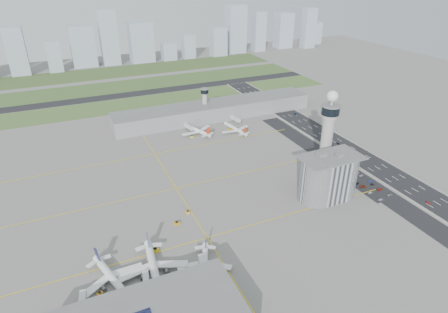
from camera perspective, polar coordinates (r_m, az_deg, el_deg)
name	(u,v)px	position (r m, az deg, el deg)	size (l,w,h in m)	color
ground	(245,197)	(260.94, 3.16, -6.15)	(1000.00, 1000.00, 0.00)	gray
grass_strip_0	(142,103)	(449.09, -12.46, 7.99)	(480.00, 50.00, 0.08)	#4B6E34
grass_strip_1	(129,86)	(519.56, -14.35, 10.40)	(480.00, 60.00, 0.08)	#3E5B2B
grass_strip_2	(118,72)	(595.94, -15.88, 12.33)	(480.00, 70.00, 0.08)	#3E5528
runway	(135,94)	(483.68, -13.46, 9.27)	(480.00, 22.00, 0.10)	black
highway	(372,164)	(323.67, 21.62, -1.13)	(28.00, 500.00, 0.10)	black
barrier_left	(359,167)	(314.20, 19.82, -1.55)	(0.60, 500.00, 1.20)	#9E9E99
barrier_right	(385,160)	(332.98, 23.36, -0.56)	(0.60, 500.00, 1.20)	#9E9E99
landside_road	(356,177)	(301.31, 19.52, -2.90)	(18.00, 260.00, 0.08)	black
parking_lot	(366,185)	(292.89, 20.77, -4.04)	(20.00, 44.00, 0.10)	black
taxiway_line_h_0	(207,238)	(225.56, -2.58, -12.29)	(260.00, 0.60, 0.01)	yellow
taxiway_line_h_1	(176,188)	(272.00, -7.30, -4.83)	(260.00, 0.60, 0.01)	yellow
taxiway_line_h_2	(155,154)	(322.94, -10.53, 0.39)	(260.00, 0.60, 0.01)	yellow
taxiway_line_v	(176,188)	(272.00, -7.30, -4.83)	(0.60, 260.00, 0.01)	yellow
control_tower	(328,129)	(286.83, 15.56, 4.00)	(14.00, 14.00, 64.50)	#ADAAA5
secondary_tower	(205,101)	(387.73, -2.94, 8.47)	(8.60, 8.60, 31.90)	#ADAAA5
admin_building	(328,177)	(263.16, 15.62, -3.01)	(42.00, 24.00, 33.50)	#B2B2B7
terminal_pier	(215,110)	(393.13, -1.43, 7.08)	(210.00, 32.00, 15.80)	gray
airplane_near_a	(112,275)	(203.21, -16.66, -16.97)	(39.46, 33.54, 11.05)	white
airplane_near_b	(154,266)	(202.76, -10.69, -16.04)	(43.05, 36.59, 12.05)	white
airplane_near_c	(204,264)	(202.65, -3.02, -15.98)	(34.47, 29.30, 9.65)	white
airplane_far_a	(196,127)	(356.67, -4.25, 4.43)	(39.67, 33.72, 11.11)	white
airplane_far_b	(235,127)	(359.08, 1.72, 4.56)	(35.59, 30.26, 9.97)	white
jet_bridge_near_1	(148,296)	(193.57, -11.58, -20.09)	(14.00, 3.00, 5.70)	silver
jet_bridge_near_2	(206,277)	(198.77, -2.76, -17.83)	(14.00, 3.00, 5.70)	silver
jet_bridge_far_0	(185,126)	(368.72, -5.91, 4.69)	(14.00, 3.00, 5.70)	silver
jet_bridge_far_1	(232,118)	(385.81, 1.16, 5.88)	(14.00, 3.00, 5.70)	silver
tug_0	(100,293)	(203.16, -18.40, -19.17)	(1.96, 2.85, 1.65)	orange
tug_1	(177,223)	(236.81, -7.20, -10.00)	(2.36, 3.44, 2.00)	orange
tug_2	(155,250)	(219.54, -10.46, -13.77)	(2.45, 3.56, 2.07)	yellow
tug_3	(188,212)	(245.57, -5.56, -8.40)	(2.12, 3.08, 1.79)	#FDAF2E
tug_4	(192,137)	(349.26, -4.93, 3.05)	(2.00, 2.90, 1.69)	yellow
tug_5	(230,129)	(364.60, 0.94, 4.24)	(2.20, 3.20, 1.86)	#CFA707
car_lot_0	(381,199)	(278.31, 22.76, -6.04)	(1.34, 3.34, 1.14)	silver
car_lot_1	(370,193)	(283.42, 21.42, -5.15)	(1.17, 3.36, 1.11)	gray
car_lot_2	(363,186)	(288.91, 20.44, -4.29)	(2.18, 4.72, 1.31)	maroon
car_lot_3	(357,183)	(291.46, 19.58, -3.85)	(1.68, 4.12, 1.20)	black
car_lot_4	(351,178)	(296.84, 18.72, -3.12)	(1.29, 3.21, 1.09)	navy
car_lot_5	(344,175)	(299.42, 17.79, -2.68)	(1.36, 3.90, 1.29)	silver
car_lot_6	(390,195)	(285.96, 23.97, -5.36)	(2.01, 4.36, 1.21)	#9B9B9B
car_lot_7	(380,189)	(289.80, 22.63, -4.62)	(1.79, 4.39, 1.27)	#B11E0E
car_lot_8	(372,184)	(294.10, 21.68, -3.96)	(1.33, 3.30, 1.12)	black
car_lot_9	(370,181)	(297.46, 21.41, -3.54)	(1.28, 3.66, 1.21)	navy
car_lot_10	(361,175)	(303.02, 20.19, -2.73)	(1.86, 4.04, 1.12)	#AEABBE
car_lot_11	(357,173)	(305.28, 19.56, -2.37)	(1.82, 4.47, 1.30)	gray
car_hw_0	(428,203)	(288.18, 28.68, -6.22)	(1.49, 3.70, 1.26)	#AD2428
car_hw_1	(338,143)	(350.34, 16.99, 1.92)	(1.21, 3.46, 1.14)	black
car_hw_2	(296,114)	(410.71, 10.86, 6.40)	(1.81, 3.92, 1.09)	#152C48
car_hw_4	(258,99)	(450.48, 5.22, 8.66)	(1.40, 3.47, 1.18)	gray
skyline_bldg_5	(17,51)	(623.91, -29.06, 13.83)	(25.49, 20.39, 66.89)	#9EADC1
skyline_bldg_6	(54,56)	(622.33, -24.46, 13.72)	(20.04, 16.03, 45.20)	#9EADC1
skyline_bldg_7	(83,46)	(640.92, -20.72, 15.46)	(35.76, 28.61, 61.22)	#9EADC1
skyline_bldg_8	(109,37)	(637.75, -17.15, 16.95)	(26.33, 21.06, 83.39)	#9EADC1
skyline_bldg_9	(141,42)	(648.56, -12.54, 16.67)	(36.96, 29.57, 62.11)	#9EADC1
skyline_bldg_10	(169,51)	(653.68, -8.41, 15.55)	(23.01, 18.41, 27.75)	#9EADC1
skyline_bldg_11	(189,46)	(662.53, -5.42, 16.36)	(20.22, 16.18, 38.97)	#9EADC1
skyline_bldg_12	(218,42)	(678.98, -0.88, 17.08)	(26.14, 20.92, 46.89)	#9EADC1
skyline_bldg_13	(236,29)	(703.02, 1.79, 18.84)	(32.26, 25.81, 81.20)	#9EADC1
skyline_bldg_14	(259,32)	(717.80, 5.33, 18.41)	(21.59, 17.28, 68.75)	#9EADC1
skyline_bldg_15	(283,30)	(755.58, 9.03, 18.45)	(30.25, 24.20, 63.40)	#9EADC1
skyline_bldg_16	(308,28)	(762.99, 12.73, 18.53)	(23.04, 18.43, 71.56)	#9EADC1
skyline_bldg_17	(315,33)	(808.54, 13.65, 17.81)	(22.64, 18.11, 41.06)	#9EADC1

